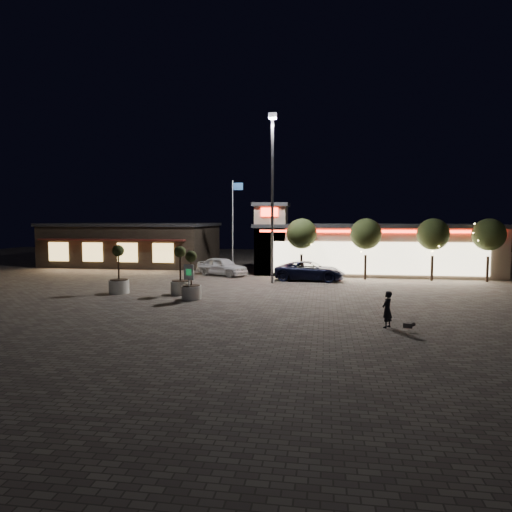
# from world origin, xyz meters

# --- Properties ---
(ground) EXTENTS (90.00, 90.00, 0.00)m
(ground) POSITION_xyz_m (0.00, 0.00, 0.00)
(ground) COLOR #6D6358
(ground) RESTS_ON ground
(retail_building) EXTENTS (20.40, 8.40, 6.10)m
(retail_building) POSITION_xyz_m (9.51, 15.82, 2.21)
(retail_building) COLOR tan
(retail_building) RESTS_ON ground
(restaurant_building) EXTENTS (16.40, 11.00, 4.30)m
(restaurant_building) POSITION_xyz_m (-14.00, 19.97, 2.16)
(restaurant_building) COLOR #382D23
(restaurant_building) RESTS_ON ground
(floodlight_pole) EXTENTS (0.60, 0.40, 12.38)m
(floodlight_pole) POSITION_xyz_m (2.00, 8.00, 7.02)
(floodlight_pole) COLOR gray
(floodlight_pole) RESTS_ON ground
(flagpole) EXTENTS (0.95, 0.10, 8.00)m
(flagpole) POSITION_xyz_m (-1.90, 13.00, 4.74)
(flagpole) COLOR white
(flagpole) RESTS_ON ground
(string_tree_a) EXTENTS (2.42, 2.42, 4.79)m
(string_tree_a) POSITION_xyz_m (4.00, 11.00, 3.56)
(string_tree_a) COLOR #332319
(string_tree_a) RESTS_ON ground
(string_tree_b) EXTENTS (2.42, 2.42, 4.79)m
(string_tree_b) POSITION_xyz_m (9.00, 11.00, 3.56)
(string_tree_b) COLOR #332319
(string_tree_b) RESTS_ON ground
(string_tree_c) EXTENTS (2.42, 2.42, 4.79)m
(string_tree_c) POSITION_xyz_m (14.00, 11.00, 3.56)
(string_tree_c) COLOR #332319
(string_tree_c) RESTS_ON ground
(string_tree_d) EXTENTS (2.42, 2.42, 4.79)m
(string_tree_d) POSITION_xyz_m (18.00, 11.00, 3.56)
(string_tree_d) COLOR #332319
(string_tree_d) RESTS_ON ground
(pickup_truck) EXTENTS (5.54, 2.88, 1.49)m
(pickup_truck) POSITION_xyz_m (4.71, 9.77, 0.75)
(pickup_truck) COLOR black
(pickup_truck) RESTS_ON ground
(white_sedan) EXTENTS (4.88, 3.72, 1.55)m
(white_sedan) POSITION_xyz_m (-2.67, 11.74, 0.77)
(white_sedan) COLOR white
(white_sedan) RESTS_ON ground
(pedestrian) EXTENTS (0.65, 0.70, 1.61)m
(pedestrian) POSITION_xyz_m (8.58, -5.16, 0.81)
(pedestrian) COLOR black
(pedestrian) RESTS_ON ground
(dog) EXTENTS (0.50, 0.26, 0.27)m
(dog) POSITION_xyz_m (9.45, -5.69, 0.26)
(dog) COLOR #59514C
(dog) RESTS_ON ground
(planter_left) EXTENTS (1.26, 1.26, 3.10)m
(planter_left) POSITION_xyz_m (-7.12, 1.78, 0.96)
(planter_left) COLOR silver
(planter_left) RESTS_ON ground
(planter_mid) EXTENTS (1.17, 1.17, 2.88)m
(planter_mid) POSITION_xyz_m (-1.93, 0.44, 0.89)
(planter_mid) COLOR silver
(planter_mid) RESTS_ON ground
(planter_right) EXTENTS (1.24, 1.24, 3.05)m
(planter_right) POSITION_xyz_m (-3.12, 2.02, 0.94)
(planter_right) COLOR silver
(planter_right) RESTS_ON ground
(valet_sign) EXTENTS (0.66, 0.32, 2.10)m
(valet_sign) POSITION_xyz_m (-1.97, 0.09, 1.47)
(valet_sign) COLOR gray
(valet_sign) RESTS_ON ground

